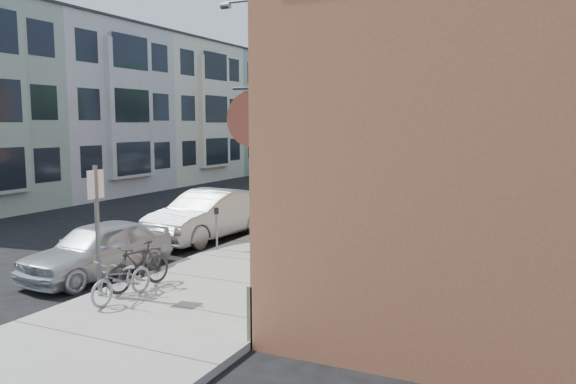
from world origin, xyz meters
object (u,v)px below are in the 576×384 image
at_px(parking_meter_far, 316,193).
at_px(patron_green, 293,249).
at_px(tree_leafy_mid, 383,102).
at_px(tree_bare, 317,148).
at_px(tree_leafy_far, 415,87).
at_px(patio_chair_b, 268,285).
at_px(patron_grey, 333,231).
at_px(cyclist, 303,216).
at_px(sign_post, 97,218).
at_px(car_0, 98,249).
at_px(parking_meter_near, 217,222).
at_px(parked_bike_b, 122,279).
at_px(car_1, 209,215).
at_px(parked_bike_a, 139,266).
at_px(utility_pole_near, 286,77).
at_px(car_2, 292,194).
at_px(car_4, 371,172).
at_px(car_3, 339,180).
at_px(patio_chair_a, 307,268).

relative_size(parking_meter_far, patron_green, 0.79).
bearing_deg(tree_leafy_mid, tree_bare, -90.00).
xyz_separation_m(tree_leafy_far, patio_chair_b, (3.13, -26.58, -5.51)).
distance_m(tree_leafy_far, patron_green, 25.43).
height_order(patron_grey, cyclist, cyclist).
height_order(sign_post, car_0, sign_post).
height_order(parking_meter_near, parked_bike_b, parking_meter_near).
xyz_separation_m(parking_meter_near, cyclist, (2.19, 1.27, 0.12)).
xyz_separation_m(sign_post, cyclist, (2.09, 6.05, -0.73)).
distance_m(parking_meter_near, tree_bare, 6.63).
height_order(patio_chair_b, car_1, car_1).
bearing_deg(tree_leafy_mid, parked_bike_a, -90.08).
relative_size(tree_bare, patron_grey, 3.59).
xyz_separation_m(patio_chair_b, parked_bike_b, (-2.93, -0.90, 0.01)).
distance_m(utility_pole_near, car_1, 5.54).
xyz_separation_m(patio_chair_b, parked_bike_a, (-3.15, -0.11, 0.08)).
height_order(parking_meter_far, parked_bike_a, parking_meter_far).
distance_m(parked_bike_a, car_1, 6.13).
height_order(car_2, car_4, car_2).
bearing_deg(utility_pole_near, car_1, -121.00).
distance_m(utility_pole_near, tree_bare, 3.19).
bearing_deg(parked_bike_b, car_3, 98.27).
height_order(sign_post, parking_meter_far, sign_post).
bearing_deg(car_3, tree_leafy_far, 74.57).
distance_m(patio_chair_b, parked_bike_b, 3.07).
bearing_deg(car_3, utility_pole_near, -82.49).
bearing_deg(car_4, car_1, -92.14).
bearing_deg(tree_leafy_far, patron_grey, -82.68).
relative_size(patron_grey, car_4, 0.33).
relative_size(car_0, car_2, 0.77).
distance_m(patio_chair_a, car_0, 5.38).
bearing_deg(utility_pole_near, sign_post, -90.25).
xyz_separation_m(parking_meter_near, car_3, (-1.47, 14.41, -0.17)).
relative_size(patron_grey, parked_bike_b, 0.89).
relative_size(patio_chair_b, patron_green, 0.56).
height_order(sign_post, cyclist, sign_post).
bearing_deg(patio_chair_a, parked_bike_b, -156.35).
xyz_separation_m(patio_chair_b, car_1, (-5.13, 5.69, 0.22)).
xyz_separation_m(patio_chair_b, car_3, (-5.15, 18.32, 0.23)).
bearing_deg(tree_leafy_mid, patron_grey, -79.12).
distance_m(sign_post, parked_bike_a, 1.46).
relative_size(sign_post, car_3, 0.48).
relative_size(parked_bike_a, car_4, 0.38).
bearing_deg(sign_post, car_2, 96.75).
relative_size(patio_chair_a, cyclist, 0.46).
xyz_separation_m(parked_bike_b, car_0, (-2.19, 1.60, 0.10)).
height_order(tree_leafy_far, parked_bike_a, tree_leafy_far).
bearing_deg(sign_post, patron_green, 39.65).
xyz_separation_m(parking_meter_near, parked_bike_a, (0.52, -4.02, -0.31)).
distance_m(tree_leafy_mid, parked_bike_b, 20.59).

